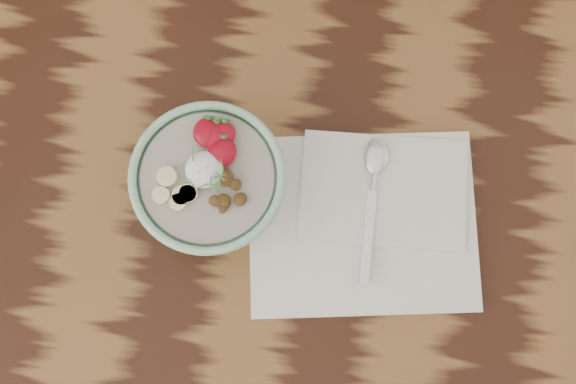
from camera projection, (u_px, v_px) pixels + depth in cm
name	position (u px, v px, depth cm)	size (l,w,h in cm)	color
table	(326.00, 290.00, 110.66)	(160.00, 90.00, 75.00)	black
breakfast_bowl	(210.00, 183.00, 97.70)	(18.65, 18.65, 12.18)	#97CBA8
napkin	(367.00, 217.00, 102.54)	(32.08, 27.39, 1.78)	white
spoon	(374.00, 176.00, 102.13)	(3.18, 18.80, 0.98)	silver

